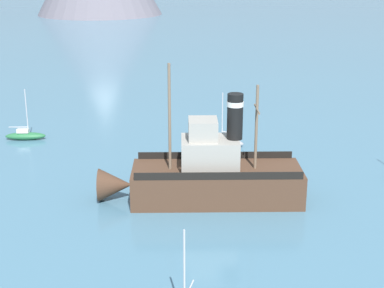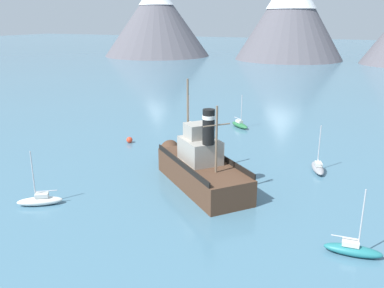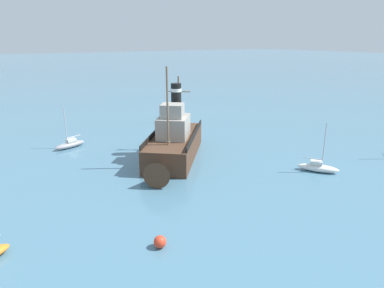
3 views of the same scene
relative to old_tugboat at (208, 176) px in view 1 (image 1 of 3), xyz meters
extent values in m
plane|color=#477289|center=(-0.28, 0.23, -1.83)|extent=(600.00, 600.00, 0.00)
cube|color=#4C3323|center=(0.47, -0.40, -0.63)|extent=(11.97, 11.16, 2.40)
cone|color=#4C3323|center=(-4.99, 4.29, -0.63)|extent=(3.35, 3.35, 2.35)
cube|color=#9E998E|center=(0.09, -0.07, 1.67)|extent=(4.99, 4.88, 2.20)
cube|color=#9E998E|center=(-0.29, 0.25, 3.47)|extent=(2.95, 2.97, 1.40)
cylinder|color=black|center=(1.38, -1.18, 4.37)|extent=(1.10, 1.10, 3.20)
cylinder|color=silver|center=(1.38, -1.18, 5.27)|extent=(1.16, 1.16, 0.35)
cylinder|color=#75604C|center=(-2.04, 1.75, 4.32)|extent=(0.20, 0.20, 7.50)
cylinder|color=#75604C|center=(2.51, -2.16, 3.57)|extent=(0.20, 0.20, 6.00)
cylinder|color=#75604C|center=(2.51, -2.16, 4.89)|extent=(1.79, 2.05, 0.12)
cube|color=black|center=(-0.94, -2.04, 0.82)|extent=(8.72, 7.52, 0.50)
cube|color=black|center=(1.87, 1.23, 0.82)|extent=(8.72, 7.52, 0.50)
cylinder|color=#B7B7BC|center=(-10.99, -10.07, 0.97)|extent=(0.10, 0.10, 4.20)
ellipsoid|color=#286B3D|center=(-3.06, 22.14, -1.48)|extent=(3.64, 3.25, 0.70)
cube|color=silver|center=(-3.21, 22.26, -0.95)|extent=(1.26, 1.19, 0.36)
cylinder|color=#B7B7BC|center=(-2.82, 21.95, 0.97)|extent=(0.10, 0.10, 4.20)
cylinder|color=#B7B7BC|center=(-3.52, 22.52, -0.58)|extent=(1.45, 1.20, 0.08)
ellipsoid|color=gray|center=(9.99, 8.35, -1.48)|extent=(2.23, 3.95, 0.70)
cube|color=silver|center=(10.06, 8.16, -0.95)|extent=(0.95, 1.24, 0.36)
cylinder|color=#B7B7BC|center=(9.90, 8.64, 0.97)|extent=(0.10, 0.10, 4.20)
cylinder|color=#B7B7BC|center=(10.18, 7.78, -0.58)|extent=(0.64, 1.74, 0.08)
camera|label=1|loc=(-26.80, -28.34, 14.94)|focal=55.00mm
camera|label=2|loc=(14.45, -33.63, 13.65)|focal=38.00mm
camera|label=3|loc=(-30.08, 17.05, 10.48)|focal=32.00mm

